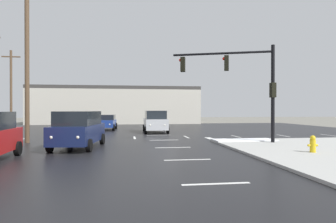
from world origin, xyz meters
TOP-DOWN VIEW (x-y plane):
  - ground_plane at (0.00, 0.00)m, footprint 120.00×120.00m
  - road_asphalt at (0.00, 0.00)m, footprint 44.00×44.00m
  - snow_strip_curbside at (5.00, -4.00)m, footprint 4.00×1.60m
  - lane_markings at (1.20, -1.38)m, footprint 36.15×36.15m
  - traffic_signal_mast at (4.66, -4.69)m, footprint 6.00×2.31m
  - fire_hydrant at (6.08, -9.49)m, footprint 0.48×0.26m
  - strip_building_background at (-4.25, 24.21)m, footprint 25.14×8.00m
  - suv_navy at (-5.20, -5.40)m, footprint 2.59×4.99m
  - suv_silver at (0.03, 4.98)m, footprint 2.21×4.85m
  - sedan_blue at (-4.77, 9.42)m, footprint 2.16×4.59m
  - utility_pole_mid at (-8.88, -2.40)m, footprint 2.20×0.28m
  - utility_pole_distant at (-16.89, 16.30)m, footprint 2.20×0.28m

SIDE VIEW (x-z plane):
  - ground_plane at x=0.00m, z-range 0.00..0.00m
  - road_asphalt at x=0.00m, z-range 0.00..0.02m
  - lane_markings at x=1.20m, z-range 0.02..0.03m
  - snow_strip_curbside at x=5.00m, z-range 0.14..0.20m
  - fire_hydrant at x=6.08m, z-range 0.14..0.93m
  - sedan_blue at x=-4.77m, z-range 0.06..1.64m
  - suv_navy at x=-5.20m, z-range 0.08..2.11m
  - suv_silver at x=0.03m, z-range 0.08..2.11m
  - strip_building_background at x=-4.25m, z-range 0.00..5.65m
  - traffic_signal_mast at x=4.66m, z-range 1.19..7.16m
  - utility_pole_distant at x=-16.89m, z-range 0.22..9.74m
  - utility_pole_mid at x=-8.88m, z-range 0.22..10.38m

